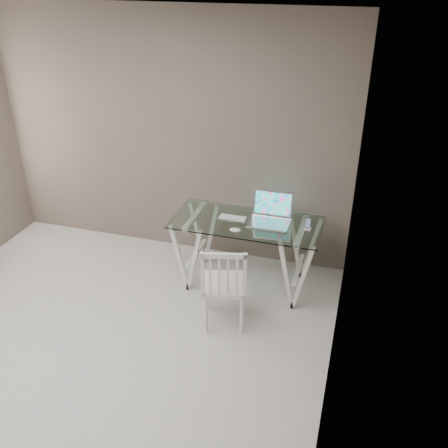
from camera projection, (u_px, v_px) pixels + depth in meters
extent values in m
plane|color=beige|center=(78.00, 376.00, 4.17)|extent=(4.50, 4.50, 0.00)
cube|color=white|center=(12.00, 33.00, 2.88)|extent=(4.00, 4.50, 0.02)
cube|color=#665A50|center=(170.00, 137.00, 5.42)|extent=(4.00, 0.02, 2.70)
cube|color=#665A50|center=(338.00, 283.00, 3.02)|extent=(0.02, 4.50, 2.70)
cube|color=silver|center=(247.00, 222.00, 4.99)|extent=(1.50, 0.70, 0.01)
cube|color=white|center=(196.00, 246.00, 5.31)|extent=(0.24, 0.62, 0.72)
cube|color=white|center=(299.00, 262.00, 5.03)|extent=(0.24, 0.62, 0.72)
cube|color=white|center=(224.00, 284.00, 4.58)|extent=(0.49, 0.49, 0.04)
cylinder|color=white|center=(206.00, 314.00, 4.55)|extent=(0.03, 0.03, 0.41)
cylinder|color=white|center=(242.00, 315.00, 4.54)|extent=(0.03, 0.03, 0.41)
cylinder|color=white|center=(208.00, 293.00, 4.84)|extent=(0.03, 0.03, 0.41)
cylinder|color=white|center=(242.00, 294.00, 4.82)|extent=(0.03, 0.03, 0.41)
cube|color=white|center=(224.00, 275.00, 4.31)|extent=(0.40, 0.13, 0.45)
cube|color=#B6B6BA|center=(269.00, 223.00, 4.94)|extent=(0.40, 0.28, 0.02)
cube|color=#19D899|center=(273.00, 203.00, 5.01)|extent=(0.40, 0.06, 0.27)
cube|color=silver|center=(233.00, 218.00, 5.05)|extent=(0.29, 0.12, 0.01)
ellipsoid|color=white|center=(235.00, 230.00, 4.80)|extent=(0.11, 0.07, 0.04)
cube|color=white|center=(307.00, 229.00, 4.84)|extent=(0.07, 0.07, 0.01)
cube|color=black|center=(308.00, 223.00, 4.82)|extent=(0.05, 0.03, 0.11)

